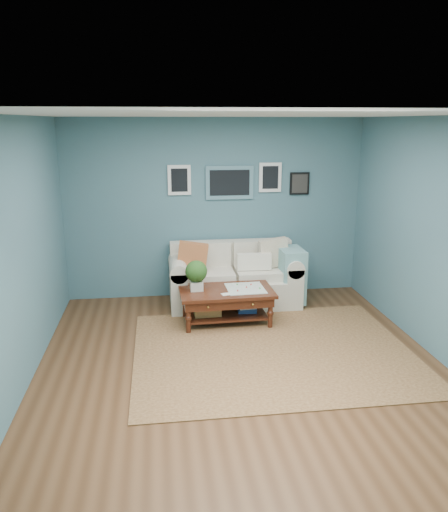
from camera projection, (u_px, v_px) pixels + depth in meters
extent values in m
plane|color=brown|center=(242.00, 367.00, 5.53)|extent=(5.00, 5.00, 0.00)
plane|color=white|center=(245.00, 115.00, 4.82)|extent=(5.00, 5.00, 0.00)
cube|color=#446A76|center=(215.00, 209.00, 7.57)|extent=(4.50, 0.02, 2.70)
cube|color=#446A76|center=(320.00, 360.00, 2.78)|extent=(4.50, 0.02, 2.70)
cube|color=#446A76|center=(17.00, 257.00, 4.88)|extent=(0.02, 5.00, 2.70)
cube|color=#446A76|center=(446.00, 243.00, 5.46)|extent=(0.02, 5.00, 2.70)
cube|color=slate|center=(230.00, 183.00, 7.46)|extent=(0.72, 0.03, 0.50)
cube|color=black|center=(230.00, 183.00, 7.45)|extent=(0.60, 0.01, 0.38)
cube|color=white|center=(179.00, 180.00, 7.35)|extent=(0.34, 0.03, 0.44)
cube|color=white|center=(270.00, 177.00, 7.53)|extent=(0.34, 0.03, 0.44)
cube|color=black|center=(299.00, 183.00, 7.61)|extent=(0.30, 0.03, 0.34)
cube|color=#553519|center=(273.00, 351.00, 5.91)|extent=(3.25, 2.60, 0.01)
cube|color=beige|center=(234.00, 291.00, 7.40)|extent=(1.40, 0.87, 0.42)
cube|color=beige|center=(231.00, 256.00, 7.61)|extent=(1.84, 0.22, 0.47)
cube|color=beige|center=(178.00, 287.00, 7.27)|extent=(0.24, 0.87, 0.61)
cube|color=beige|center=(288.00, 282.00, 7.48)|extent=(0.24, 0.87, 0.61)
cylinder|color=beige|center=(178.00, 266.00, 7.19)|extent=(0.26, 0.87, 0.26)
cylinder|color=beige|center=(289.00, 262.00, 7.40)|extent=(0.26, 0.87, 0.26)
cube|color=beige|center=(209.00, 275.00, 7.23)|extent=(0.71, 0.55, 0.13)
cube|color=beige|center=(260.00, 273.00, 7.32)|extent=(0.71, 0.55, 0.13)
cube|color=beige|center=(207.00, 254.00, 7.43)|extent=(0.71, 0.12, 0.36)
cube|color=beige|center=(257.00, 253.00, 7.53)|extent=(0.71, 0.12, 0.36)
cube|color=#D75138|center=(192.00, 257.00, 7.13)|extent=(0.48, 0.17, 0.47)
cube|color=beige|center=(274.00, 253.00, 7.35)|extent=(0.47, 0.18, 0.46)
cube|color=silver|center=(254.00, 262.00, 7.22)|extent=(0.49, 0.12, 0.24)
cube|color=#78A9AA|center=(290.00, 275.00, 7.33)|extent=(0.34, 0.54, 0.79)
cube|color=#36150E|center=(226.00, 291.00, 6.65)|extent=(1.26, 0.76, 0.04)
cube|color=#36150E|center=(226.00, 297.00, 6.67)|extent=(1.18, 0.67, 0.12)
cube|color=#36150E|center=(226.00, 314.00, 6.74)|extent=(1.07, 0.57, 0.03)
sphere|color=gold|center=(208.00, 307.00, 6.31)|extent=(0.03, 0.03, 0.03)
sphere|color=gold|center=(253.00, 304.00, 6.40)|extent=(0.03, 0.03, 0.03)
cylinder|color=#36150E|center=(188.00, 318.00, 6.36)|extent=(0.06, 0.06, 0.43)
cylinder|color=#36150E|center=(270.00, 313.00, 6.53)|extent=(0.06, 0.06, 0.43)
cylinder|color=#36150E|center=(185.00, 303.00, 6.90)|extent=(0.06, 0.06, 0.43)
cylinder|color=#36150E|center=(261.00, 298.00, 7.06)|extent=(0.06, 0.06, 0.43)
cube|color=silver|center=(196.00, 286.00, 6.62)|extent=(0.17, 0.17, 0.12)
sphere|color=#274717|center=(196.00, 271.00, 6.57)|extent=(0.29, 0.29, 0.29)
cube|color=beige|center=(245.00, 288.00, 6.69)|extent=(0.51, 0.51, 0.01)
cube|color=#AD754E|center=(207.00, 307.00, 6.67)|extent=(0.36, 0.26, 0.21)
cube|color=#23468B|center=(247.00, 307.00, 6.79)|extent=(0.25, 0.19, 0.12)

